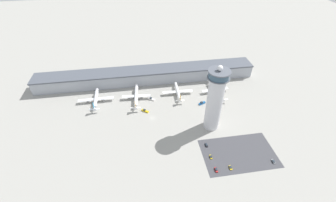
# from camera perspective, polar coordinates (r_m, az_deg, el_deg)

# --- Properties ---
(ground_plane) EXTENTS (1000.00, 1000.00, 0.00)m
(ground_plane) POSITION_cam_1_polar(r_m,az_deg,el_deg) (234.12, -3.93, -4.29)
(ground_plane) COLOR #9E9B93
(terminal_building) EXTENTS (269.33, 25.00, 17.08)m
(terminal_building) POSITION_cam_1_polar(r_m,az_deg,el_deg) (284.78, -5.40, 6.51)
(terminal_building) COLOR #A3A8B2
(terminal_building) RESTS_ON ground
(control_tower) EXTENTS (19.28, 19.28, 68.28)m
(control_tower) POSITION_cam_1_polar(r_m,az_deg,el_deg) (207.39, 11.84, 0.44)
(control_tower) COLOR silver
(control_tower) RESTS_ON ground
(parking_lot_surface) EXTENTS (64.00, 40.00, 0.01)m
(parking_lot_surface) POSITION_cam_1_polar(r_m,az_deg,el_deg) (211.76, 17.47, -12.53)
(parking_lot_surface) COLOR #424247
(parking_lot_surface) RESTS_ON ground
(airplane_gate_alpha) EXTENTS (39.32, 37.33, 12.73)m
(airplane_gate_alpha) POSITION_cam_1_polar(r_m,az_deg,el_deg) (263.17, -17.86, 0.46)
(airplane_gate_alpha) COLOR silver
(airplane_gate_alpha) RESTS_ON ground
(airplane_gate_bravo) EXTENTS (32.47, 44.03, 12.68)m
(airplane_gate_bravo) POSITION_cam_1_polar(r_m,az_deg,el_deg) (257.16, -8.09, 1.23)
(airplane_gate_bravo) COLOR white
(airplane_gate_bravo) RESTS_ON ground
(airplane_gate_charlie) EXTENTS (35.69, 36.37, 11.46)m
(airplane_gate_charlie) POSITION_cam_1_polar(r_m,az_deg,el_deg) (262.48, 2.49, 2.38)
(airplane_gate_charlie) COLOR white
(airplane_gate_charlie) RESTS_ON ground
(airplane_gate_delta) EXTENTS (32.69, 43.07, 13.83)m
(airplane_gate_delta) POSITION_cam_1_polar(r_m,az_deg,el_deg) (271.24, 11.99, 2.82)
(airplane_gate_delta) COLOR white
(airplane_gate_delta) RESTS_ON ground
(service_truck_catering) EXTENTS (7.94, 6.45, 2.70)m
(service_truck_catering) POSITION_cam_1_polar(r_m,az_deg,el_deg) (257.06, -4.25, 0.51)
(service_truck_catering) COLOR black
(service_truck_catering) RESTS_ON ground
(service_truck_fuel) EXTENTS (7.94, 7.00, 2.44)m
(service_truck_fuel) POSITION_cam_1_polar(r_m,az_deg,el_deg) (241.94, -5.85, -2.48)
(service_truck_fuel) COLOR black
(service_truck_fuel) RESTS_ON ground
(service_truck_baggage) EXTENTS (8.24, 5.51, 3.06)m
(service_truck_baggage) POSITION_cam_1_polar(r_m,az_deg,el_deg) (253.13, 8.62, -0.54)
(service_truck_baggage) COLOR black
(service_truck_baggage) RESTS_ON ground
(car_navy_sedan) EXTENTS (1.81, 4.33, 1.36)m
(car_navy_sedan) POSITION_cam_1_polar(r_m,az_deg,el_deg) (202.79, 10.84, -13.76)
(car_navy_sedan) COLOR black
(car_navy_sedan) RESTS_ON ground
(car_black_suv) EXTENTS (1.87, 4.81, 1.58)m
(car_black_suv) POSITION_cam_1_polar(r_m,az_deg,el_deg) (195.71, 12.12, -16.69)
(car_black_suv) COLOR black
(car_black_suv) RESTS_ON ground
(car_red_hatchback) EXTENTS (1.84, 4.48, 1.48)m
(car_red_hatchback) POSITION_cam_1_polar(r_m,az_deg,el_deg) (215.77, 25.19, -13.72)
(car_red_hatchback) COLOR black
(car_red_hatchback) RESTS_ON ground
(car_green_van) EXTENTS (1.98, 4.62, 1.38)m
(car_green_van) POSITION_cam_1_polar(r_m,az_deg,el_deg) (210.51, 9.72, -10.98)
(car_green_van) COLOR black
(car_green_van) RESTS_ON ground
(car_white_wagon) EXTENTS (1.88, 4.39, 1.36)m
(car_white_wagon) POSITION_cam_1_polar(r_m,az_deg,el_deg) (199.74, 15.59, -15.98)
(car_white_wagon) COLOR black
(car_white_wagon) RESTS_ON ground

